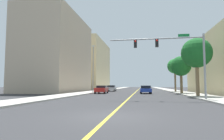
{
  "coord_description": "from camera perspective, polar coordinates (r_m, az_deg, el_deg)",
  "views": [
    {
      "loc": [
        1.59,
        -9.29,
        1.49
      ],
      "look_at": [
        -2.39,
        15.51,
        3.45
      ],
      "focal_mm": 30.95,
      "sensor_mm": 36.0,
      "label": 1
    }
  ],
  "objects": [
    {
      "name": "sidewalk_left",
      "position": [
        52.39,
        -2.53,
        -6.01
      ],
      "size": [
        3.54,
        168.0,
        0.15
      ],
      "primitive_type": "cube",
      "color": "#B2ADA3",
      "rests_on": "ground"
    },
    {
      "name": "car_blue",
      "position": [
        34.42,
        9.87,
        -5.68
      ],
      "size": [
        2.02,
        4.48,
        1.4
      ],
      "rotation": [
        0.0,
        0.0,
        0.04
      ],
      "color": "#1E389E",
      "rests_on": "ground"
    },
    {
      "name": "palm_near",
      "position": [
        26.74,
        23.69,
        4.54
      ],
      "size": [
        3.77,
        3.77,
        7.29
      ],
      "color": "brown",
      "rests_on": "sidewalk_right"
    },
    {
      "name": "traffic_signal_mast",
      "position": [
        20.59,
        17.89,
        5.35
      ],
      "size": [
        9.52,
        0.36,
        6.5
      ],
      "color": "gray",
      "rests_on": "sidewalk_right"
    },
    {
      "name": "car_red",
      "position": [
        34.41,
        -3.08,
        -5.71
      ],
      "size": [
        1.92,
        4.18,
        1.41
      ],
      "rotation": [
        0.0,
        0.0,
        3.16
      ],
      "color": "red",
      "rests_on": "ground"
    },
    {
      "name": "palm_mid",
      "position": [
        34.75,
        19.68,
        1.01
      ],
      "size": [
        3.36,
        3.36,
        6.24
      ],
      "color": "brown",
      "rests_on": "sidewalk_right"
    },
    {
      "name": "sidewalk_right",
      "position": [
        51.84,
        17.4,
        -5.82
      ],
      "size": [
        3.54,
        168.0,
        0.15
      ],
      "primitive_type": "cube",
      "color": "#9E9B93",
      "rests_on": "ground"
    },
    {
      "name": "building_left_near",
      "position": [
        44.08,
        -15.88,
        4.48
      ],
      "size": [
        10.0,
        19.54,
        16.42
      ],
      "primitive_type": "cube",
      "color": "tan",
      "rests_on": "ground"
    },
    {
      "name": "street_lamp",
      "position": [
        36.68,
        -5.6,
        1.08
      ],
      "size": [
        0.56,
        0.28,
        8.88
      ],
      "color": "gray",
      "rests_on": "sidewalk_left"
    },
    {
      "name": "car_silver",
      "position": [
        45.71,
        -0.18,
        -5.41
      ],
      "size": [
        1.99,
        4.27,
        1.43
      ],
      "rotation": [
        0.0,
        0.0,
        3.16
      ],
      "color": "#BCBCC1",
      "rests_on": "ground"
    },
    {
      "name": "ground",
      "position": [
        51.34,
        7.39,
        -6.09
      ],
      "size": [
        192.0,
        192.0,
        0.0
      ],
      "primitive_type": "plane",
      "color": "#2D2D30"
    },
    {
      "name": "building_left_far",
      "position": [
        69.65,
        -7.12,
        1.27
      ],
      "size": [
        11.83,
        23.74,
        16.8
      ],
      "primitive_type": "cube",
      "color": "beige",
      "rests_on": "ground"
    },
    {
      "name": "lane_marking_center",
      "position": [
        51.34,
        7.39,
        -6.08
      ],
      "size": [
        0.16,
        144.0,
        0.01
      ],
      "primitive_type": "cube",
      "color": "yellow",
      "rests_on": "ground"
    },
    {
      "name": "palm_far",
      "position": [
        43.18,
        18.08,
        1.0
      ],
      "size": [
        3.18,
        3.18,
        6.94
      ],
      "color": "brown",
      "rests_on": "sidewalk_right"
    }
  ]
}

